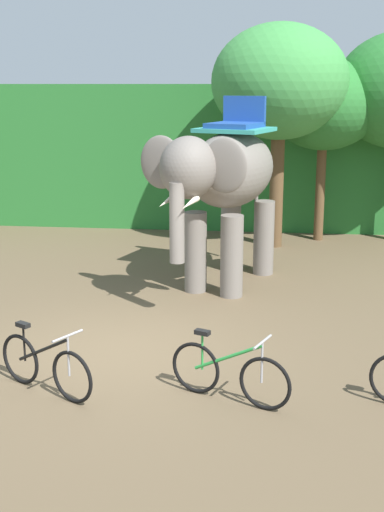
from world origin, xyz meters
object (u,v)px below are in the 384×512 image
bike_black (45,365)px  tree_right (324,105)px  bike_green (229,373)px  tree_center_left (280,83)px  elephant (226,179)px

bike_black → tree_right: bearing=66.7°
bike_black → bike_green: 2.45m
bike_green → bike_black: bearing=-179.2°
tree_center_left → tree_right: tree_center_left is taller
tree_center_left → tree_right: bearing=37.6°
tree_right → bike_green: 10.35m
elephant → bike_green: (0.42, -5.17, -1.82)m
tree_center_left → bike_black: tree_center_left is taller
tree_center_left → bike_green: tree_center_left is taller
tree_center_left → tree_right: size_ratio=1.17×
elephant → tree_center_left: bearing=74.2°
elephant → bike_black: (-2.03, -5.21, -1.82)m
tree_center_left → bike_green: size_ratio=3.42×
elephant → bike_black: size_ratio=2.78×
tree_center_left → bike_green: (-0.62, -8.83, -3.65)m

